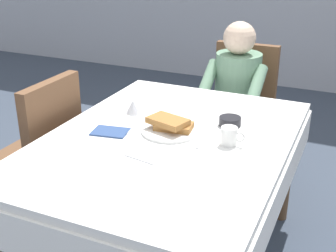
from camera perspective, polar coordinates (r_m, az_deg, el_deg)
The scene contains 13 objects.
dining_table_main at distance 2.15m, azimuth -0.02°, elevation -3.62°, with size 1.12×1.52×0.74m.
chair_diner at distance 3.21m, azimuth 9.23°, elevation 2.96°, with size 0.44×0.45×0.93m.
diner_person at distance 3.02m, azimuth 8.60°, elevation 4.51°, with size 0.40×0.43×1.12m.
chair_left_side at distance 2.59m, azimuth -15.81°, elevation -2.73°, with size 0.45×0.44×0.93m.
plate_breakfast at distance 2.17m, azimuth 0.29°, elevation -0.58°, with size 0.28×0.28×0.02m, color white.
breakfast_stack at distance 2.15m, azimuth 0.33°, elevation 0.33°, with size 0.23×0.17×0.06m.
cup_coffee at distance 2.04m, azimuth 7.83°, elevation -1.27°, with size 0.11×0.08×0.08m.
bowl_butter at distance 2.26m, azimuth 7.89°, elevation 0.59°, with size 0.11×0.11×0.04m, color black.
syrup_pitcher at distance 2.39m, azimuth -4.47°, elevation 2.44°, with size 0.08×0.08×0.07m.
fork_left_of_plate at distance 2.23m, azimuth -4.39°, elevation -0.09°, with size 0.18×0.01×0.01m, color silver.
knife_right_of_plate at distance 2.09m, azimuth 4.84°, elevation -1.78°, with size 0.20×0.01×0.01m, color silver.
spoon_near_edge at distance 1.91m, azimuth -3.66°, elevation -4.25°, with size 0.15×0.01×0.01m, color silver.
napkin_folded at distance 2.18m, azimuth -7.36°, elevation -0.72°, with size 0.17×0.12×0.01m, color #334C7F.
Camera 1 is at (0.79, -1.75, 1.62)m, focal length 47.89 mm.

